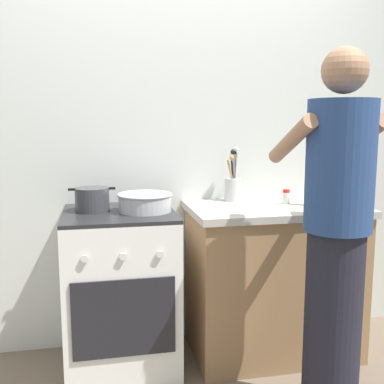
{
  "coord_description": "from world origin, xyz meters",
  "views": [
    {
      "loc": [
        -0.46,
        -2.32,
        1.38
      ],
      "look_at": [
        0.05,
        0.12,
        1.0
      ],
      "focal_mm": 42.86,
      "sensor_mm": 36.0,
      "label": 1
    }
  ],
  "objects_px": {
    "mixing_bowl": "(145,202)",
    "spice_bottle": "(286,197)",
    "stove_range": "(121,291)",
    "oil_bottle": "(317,186)",
    "person": "(336,239)",
    "utensil_crock": "(233,184)",
    "pot": "(92,199)"
  },
  "relations": [
    {
      "from": "mixing_bowl",
      "to": "spice_bottle",
      "type": "relative_size",
      "value": 3.54
    },
    {
      "from": "stove_range",
      "to": "oil_bottle",
      "type": "relative_size",
      "value": 3.33
    },
    {
      "from": "stove_range",
      "to": "spice_bottle",
      "type": "height_order",
      "value": "spice_bottle"
    },
    {
      "from": "mixing_bowl",
      "to": "spice_bottle",
      "type": "xyz_separation_m",
      "value": [
        0.85,
        0.07,
        -0.01
      ]
    },
    {
      "from": "spice_bottle",
      "to": "person",
      "type": "relative_size",
      "value": 0.05
    },
    {
      "from": "oil_bottle",
      "to": "utensil_crock",
      "type": "bearing_deg",
      "value": 148.65
    },
    {
      "from": "mixing_bowl",
      "to": "stove_range",
      "type": "bearing_deg",
      "value": 172.86
    },
    {
      "from": "utensil_crock",
      "to": "spice_bottle",
      "type": "bearing_deg",
      "value": -29.24
    },
    {
      "from": "stove_range",
      "to": "mixing_bowl",
      "type": "bearing_deg",
      "value": -7.14
    },
    {
      "from": "spice_bottle",
      "to": "oil_bottle",
      "type": "distance_m",
      "value": 0.19
    },
    {
      "from": "spice_bottle",
      "to": "oil_bottle",
      "type": "xyz_separation_m",
      "value": [
        0.15,
        -0.1,
        0.07
      ]
    },
    {
      "from": "pot",
      "to": "person",
      "type": "bearing_deg",
      "value": -32.28
    },
    {
      "from": "pot",
      "to": "person",
      "type": "distance_m",
      "value": 1.28
    },
    {
      "from": "utensil_crock",
      "to": "person",
      "type": "distance_m",
      "value": 0.89
    },
    {
      "from": "pot",
      "to": "oil_bottle",
      "type": "relative_size",
      "value": 0.93
    },
    {
      "from": "stove_range",
      "to": "mixing_bowl",
      "type": "distance_m",
      "value": 0.52
    },
    {
      "from": "oil_bottle",
      "to": "person",
      "type": "height_order",
      "value": "person"
    },
    {
      "from": "mixing_bowl",
      "to": "person",
      "type": "distance_m",
      "value": 1.01
    },
    {
      "from": "pot",
      "to": "mixing_bowl",
      "type": "height_order",
      "value": "pot"
    },
    {
      "from": "pot",
      "to": "spice_bottle",
      "type": "relative_size",
      "value": 2.95
    },
    {
      "from": "stove_range",
      "to": "spice_bottle",
      "type": "xyz_separation_m",
      "value": [
        0.99,
        0.05,
        0.49
      ]
    },
    {
      "from": "stove_range",
      "to": "pot",
      "type": "xyz_separation_m",
      "value": [
        -0.14,
        0.04,
        0.52
      ]
    },
    {
      "from": "utensil_crock",
      "to": "oil_bottle",
      "type": "xyz_separation_m",
      "value": [
        0.43,
        -0.26,
        0.01
      ]
    },
    {
      "from": "stove_range",
      "to": "person",
      "type": "bearing_deg",
      "value": -34.18
    },
    {
      "from": "mixing_bowl",
      "to": "pot",
      "type": "bearing_deg",
      "value": 167.63
    },
    {
      "from": "oil_bottle",
      "to": "mixing_bowl",
      "type": "bearing_deg",
      "value": 177.96
    },
    {
      "from": "pot",
      "to": "oil_bottle",
      "type": "bearing_deg",
      "value": -4.35
    },
    {
      "from": "spice_bottle",
      "to": "pot",
      "type": "bearing_deg",
      "value": -179.69
    },
    {
      "from": "mixing_bowl",
      "to": "person",
      "type": "bearing_deg",
      "value": -37.83
    },
    {
      "from": "pot",
      "to": "utensil_crock",
      "type": "distance_m",
      "value": 0.86
    },
    {
      "from": "utensil_crock",
      "to": "spice_bottle",
      "type": "relative_size",
      "value": 3.92
    },
    {
      "from": "stove_range",
      "to": "mixing_bowl",
      "type": "relative_size",
      "value": 2.99
    }
  ]
}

